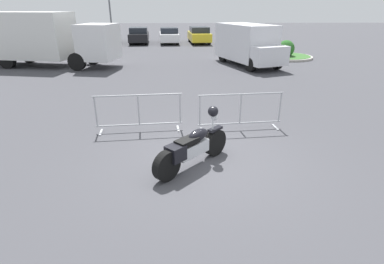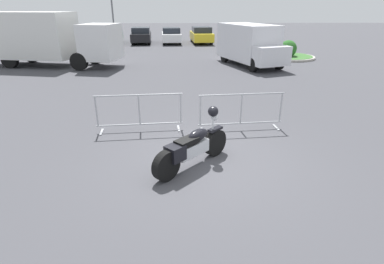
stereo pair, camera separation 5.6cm
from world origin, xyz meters
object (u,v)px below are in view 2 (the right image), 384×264
object	(u,v)px
motorcycle	(192,147)
crowd_barrier_near	(139,112)
parked_car_black	(141,35)
crowd_barrier_far	(241,111)
delivery_van	(249,44)
parked_car_tan	(81,35)
parked_car_yellow	(201,35)
pedestrian	(74,47)
parked_car_green	(111,35)
parked_car_white	(171,35)
street_lamp	(111,0)
box_truck	(44,37)

from	to	relation	value
motorcycle	crowd_barrier_near	distance (m)	2.51
parked_car_black	motorcycle	bearing A→B (deg)	-174.30
crowd_barrier_far	delivery_van	world-z (taller)	delivery_van
parked_car_black	parked_car_tan	bearing A→B (deg)	83.14
parked_car_yellow	pedestrian	distance (m)	13.29
parked_car_green	parked_car_white	world-z (taller)	parked_car_green
crowd_barrier_near	parked_car_yellow	xyz separation A→B (m)	(2.93, 21.66, 0.20)
motorcycle	parked_car_tan	bearing A→B (deg)	67.12
street_lamp	parked_car_tan	bearing A→B (deg)	128.67
parked_car_yellow	pedestrian	bearing A→B (deg)	136.21
parked_car_green	parked_car_black	xyz separation A→B (m)	(2.84, -0.01, -0.00)
delivery_van	street_lamp	xyz separation A→B (m)	(-9.23, 6.45, 2.47)
crowd_barrier_far	box_truck	distance (m)	14.02
parked_car_yellow	street_lamp	bearing A→B (deg)	121.26
pedestrian	street_lamp	bearing A→B (deg)	60.31
parked_car_green	parked_car_yellow	world-z (taller)	parked_car_yellow
crowd_barrier_near	pedestrian	size ratio (longest dim) A/B	1.42
parked_car_black	parked_car_white	bearing A→B (deg)	-96.39
pedestrian	parked_car_white	bearing A→B (deg)	46.71
delivery_van	parked_car_black	xyz separation A→B (m)	(-7.86, 11.57, -0.51)
delivery_van	pedestrian	distance (m)	10.72
parked_car_green	pedestrian	distance (m)	10.35
motorcycle	parked_car_yellow	size ratio (longest dim) A/B	0.37
delivery_van	parked_car_yellow	distance (m)	11.69
parked_car_green	street_lamp	distance (m)	6.11
box_truck	street_lamp	bearing A→B (deg)	78.55
parked_car_green	street_lamp	world-z (taller)	street_lamp
motorcycle	parked_car_tan	xyz separation A→B (m)	(-9.84, 24.10, 0.30)
motorcycle	crowd_barrier_near	bearing A→B (deg)	79.30
pedestrian	street_lamp	world-z (taller)	street_lamp
parked_car_green	delivery_van	bearing A→B (deg)	-141.47
parked_car_green	crowd_barrier_far	bearing A→B (deg)	-163.06
delivery_van	crowd_barrier_far	bearing A→B (deg)	-32.52
crowd_barrier_near	parked_car_tan	world-z (taller)	parked_car_tan
parked_car_green	parked_car_yellow	size ratio (longest dim) A/B	0.97
box_truck	delivery_van	size ratio (longest dim) A/B	1.49
delivery_van	parked_car_green	xyz separation A→B (m)	(-10.70, 11.58, -0.51)
parked_car_green	parked_car_white	size ratio (longest dim) A/B	1.01
motorcycle	parked_car_black	xyz separation A→B (m)	(-4.16, 23.83, 0.26)
pedestrian	box_truck	bearing A→B (deg)	-148.47
box_truck	parked_car_green	world-z (taller)	box_truck
parked_car_green	parked_car_yellow	xyz separation A→B (m)	(8.52, -0.11, 0.02)
motorcycle	parked_car_white	size ratio (longest dim) A/B	0.39
crowd_barrier_far	parked_car_tan	distance (m)	24.74
crowd_barrier_near	street_lamp	distance (m)	17.43
parked_car_tan	pedestrian	xyz separation A→B (m)	(2.89, -10.60, 0.15)
parked_car_white	street_lamp	bearing A→B (deg)	135.77
motorcycle	parked_car_green	size ratio (longest dim) A/B	0.38
crowd_barrier_far	parked_car_tan	size ratio (longest dim) A/B	0.52
motorcycle	delivery_van	distance (m)	12.83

